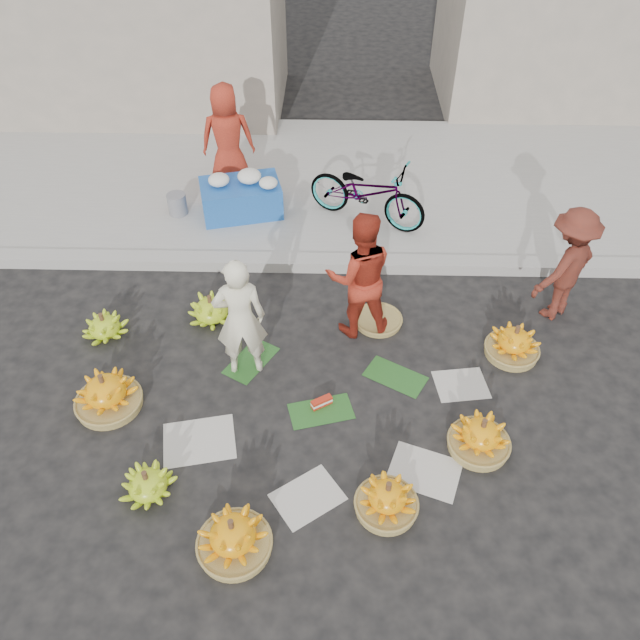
{
  "coord_description": "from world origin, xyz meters",
  "views": [
    {
      "loc": [
        -0.01,
        -4.27,
        5.09
      ],
      "look_at": [
        -0.13,
        0.44,
        0.7
      ],
      "focal_mm": 35.0,
      "sensor_mm": 36.0,
      "label": 1
    }
  ],
  "objects_px": {
    "banana_bunch_0": "(106,393)",
    "banana_bunch_4": "(481,436)",
    "vendor_cream": "(240,319)",
    "bicycle": "(367,192)",
    "flower_table": "(241,196)"
  },
  "relations": [
    {
      "from": "vendor_cream",
      "to": "bicycle",
      "type": "height_order",
      "value": "vendor_cream"
    },
    {
      "from": "banana_bunch_0",
      "to": "vendor_cream",
      "type": "relative_size",
      "value": 0.47
    },
    {
      "from": "banana_bunch_4",
      "to": "vendor_cream",
      "type": "relative_size",
      "value": 0.4
    },
    {
      "from": "vendor_cream",
      "to": "flower_table",
      "type": "bearing_deg",
      "value": -92.22
    },
    {
      "from": "vendor_cream",
      "to": "bicycle",
      "type": "relative_size",
      "value": 0.86
    },
    {
      "from": "banana_bunch_0",
      "to": "bicycle",
      "type": "bearing_deg",
      "value": 50.38
    },
    {
      "from": "flower_table",
      "to": "bicycle",
      "type": "height_order",
      "value": "bicycle"
    },
    {
      "from": "banana_bunch_4",
      "to": "banana_bunch_0",
      "type": "bearing_deg",
      "value": 173.42
    },
    {
      "from": "banana_bunch_0",
      "to": "flower_table",
      "type": "height_order",
      "value": "flower_table"
    },
    {
      "from": "banana_bunch_4",
      "to": "bicycle",
      "type": "distance_m",
      "value": 3.91
    },
    {
      "from": "banana_bunch_0",
      "to": "banana_bunch_4",
      "type": "relative_size",
      "value": 1.16
    },
    {
      "from": "vendor_cream",
      "to": "flower_table",
      "type": "xyz_separation_m",
      "value": [
        -0.36,
        2.91,
        -0.36
      ]
    },
    {
      "from": "banana_bunch_4",
      "to": "vendor_cream",
      "type": "distance_m",
      "value": 2.66
    },
    {
      "from": "flower_table",
      "to": "banana_bunch_0",
      "type": "bearing_deg",
      "value": -120.09
    },
    {
      "from": "banana_bunch_4",
      "to": "flower_table",
      "type": "xyz_separation_m",
      "value": [
        -2.75,
        3.92,
        0.21
      ]
    }
  ]
}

